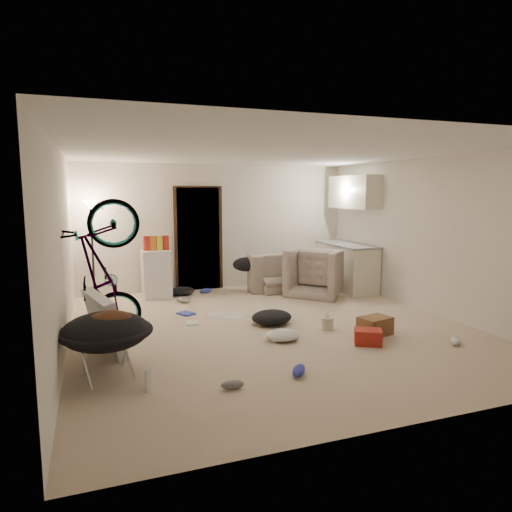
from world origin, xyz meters
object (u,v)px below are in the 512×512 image
object	(u,v)px
tv_box	(104,322)
juicer	(327,322)
armchair	(320,277)
bicycle	(103,303)
saucer_chair	(106,340)
kitchen_counter	(346,267)
sofa	(291,275)
drink_case_a	(375,326)
floor_lamp	(91,229)
drink_case_b	(368,337)
mini_fridge	(156,274)

from	to	relation	value
tv_box	juicer	world-z (taller)	tv_box
armchair	bicycle	world-z (taller)	bicycle
saucer_chair	juicer	size ratio (longest dim) A/B	3.89
kitchen_counter	tv_box	size ratio (longest dim) A/B	1.39
kitchen_counter	sofa	distance (m)	1.14
armchair	drink_case_a	size ratio (longest dim) A/B	2.36
tv_box	drink_case_a	world-z (taller)	tv_box
sofa	bicycle	distance (m)	4.32
floor_lamp	drink_case_b	world-z (taller)	floor_lamp
bicycle	juicer	world-z (taller)	bicycle
kitchen_counter	bicycle	distance (m)	5.05
sofa	kitchen_counter	bearing A→B (deg)	157.49
saucer_chair	drink_case_a	xyz separation A→B (m)	(3.53, 0.28, -0.29)
sofa	saucer_chair	distance (m)	5.10
mini_fridge	drink_case_a	distance (m)	4.19
sofa	tv_box	size ratio (longest dim) A/B	1.75
kitchen_counter	armchair	distance (m)	0.76
kitchen_counter	bicycle	world-z (taller)	bicycle
kitchen_counter	armchair	size ratio (longest dim) A/B	1.49
sofa	tv_box	bearing A→B (deg)	36.48
sofa	saucer_chair	size ratio (longest dim) A/B	1.94
juicer	saucer_chair	bearing A→B (deg)	-166.59
floor_lamp	mini_fridge	distance (m)	1.41
bicycle	kitchen_counter	bearing A→B (deg)	-68.52
mini_fridge	tv_box	bearing A→B (deg)	-109.73
kitchen_counter	bicycle	bearing A→B (deg)	-159.50
sofa	mini_fridge	bearing A→B (deg)	-1.12
armchair	tv_box	bearing A→B (deg)	72.86
armchair	tv_box	size ratio (longest dim) A/B	0.94
drink_case_b	tv_box	bearing A→B (deg)	-167.38
saucer_chair	drink_case_b	size ratio (longest dim) A/B	2.88
floor_lamp	saucer_chair	size ratio (longest dim) A/B	1.86
armchair	saucer_chair	distance (m)	4.92
mini_fridge	bicycle	bearing A→B (deg)	-112.98
drink_case_a	juicer	world-z (taller)	juicer
bicycle	saucer_chair	bearing A→B (deg)	-179.02
floor_lamp	bicycle	size ratio (longest dim) A/B	0.95
sofa	bicycle	size ratio (longest dim) A/B	0.99
mini_fridge	armchair	bearing A→B (deg)	-13.91
floor_lamp	saucer_chair	world-z (taller)	floor_lamp
mini_fridge	juicer	size ratio (longest dim) A/B	3.52
floor_lamp	tv_box	distance (m)	2.99
kitchen_counter	tv_box	xyz separation A→B (m)	(-4.73, -2.18, -0.08)
kitchen_counter	saucer_chair	xyz separation A→B (m)	(-4.73, -3.07, -0.03)
floor_lamp	kitchen_counter	size ratio (longest dim) A/B	1.21
kitchen_counter	drink_case_a	distance (m)	3.05
juicer	bicycle	bearing A→B (deg)	169.16
tv_box	drink_case_a	distance (m)	3.58
sofa	armchair	distance (m)	0.74
tv_box	bicycle	bearing A→B (deg)	75.98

